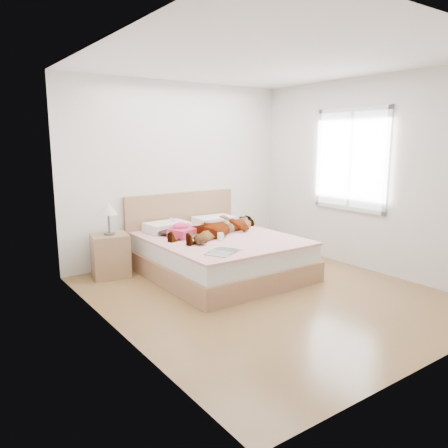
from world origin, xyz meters
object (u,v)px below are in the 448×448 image
at_px(magazine, 224,252).
at_px(nightstand, 110,252).
at_px(bed, 216,253).
at_px(towel, 183,231).
at_px(plush_toy, 200,240).
at_px(phone, 173,220).
at_px(woman, 219,225).
at_px(coffee_mug, 221,236).

relative_size(magazine, nightstand, 0.51).
xyz_separation_m(bed, towel, (-0.39, 0.19, 0.31)).
height_order(towel, plush_toy, towel).
bearing_deg(plush_toy, phone, 84.84).
bearing_deg(bed, nightstand, 151.49).
xyz_separation_m(woman, phone, (-0.50, 0.40, 0.07)).
relative_size(phone, coffee_mug, 0.78).
xyz_separation_m(bed, magazine, (-0.42, -0.77, 0.24)).
height_order(phone, coffee_mug, phone).
bearing_deg(woman, nightstand, -130.66).
relative_size(magazine, plush_toy, 2.48).
bearing_deg(nightstand, woman, -22.13).
height_order(bed, nightstand, bed).
bearing_deg(woman, coffee_mug, -50.70).
xyz_separation_m(woman, coffee_mug, (-0.22, -0.34, -0.07)).
xyz_separation_m(towel, coffee_mug, (0.30, -0.42, -0.03)).
height_order(phone, bed, bed).
xyz_separation_m(phone, coffee_mug, (0.28, -0.74, -0.13)).
distance_m(magazine, plush_toy, 0.48).
xyz_separation_m(phone, nightstand, (-0.85, 0.15, -0.36)).
distance_m(woman, plush_toy, 0.71).
height_order(woman, bed, bed).
bearing_deg(magazine, towel, 88.01).
height_order(phone, nightstand, nightstand).
height_order(bed, towel, bed).
bearing_deg(towel, woman, -8.72).
bearing_deg(coffee_mug, towel, 125.50).
bearing_deg(woman, magazine, -50.40).
height_order(woman, nightstand, nightstand).
bearing_deg(plush_toy, magazine, -87.47).
distance_m(phone, bed, 0.76).
xyz_separation_m(phone, magazine, (-0.05, -1.29, -0.17)).
distance_m(phone, magazine, 1.30).
distance_m(woman, towel, 0.53).
bearing_deg(phone, woman, -57.19).
relative_size(bed, nightstand, 2.10).
bearing_deg(woman, bed, -67.20).
xyz_separation_m(woman, bed, (-0.13, -0.11, -0.35)).
bearing_deg(phone, bed, -72.76).
height_order(bed, coffee_mug, bed).
distance_m(phone, plush_toy, 0.83).
bearing_deg(woman, towel, -117.25).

